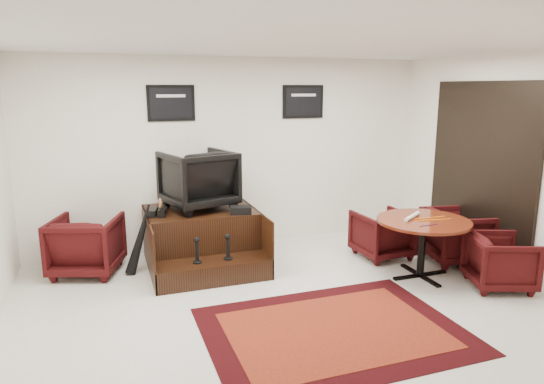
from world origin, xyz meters
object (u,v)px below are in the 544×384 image
at_px(table_chair_back, 382,232).
at_px(table_chair_corner, 501,259).
at_px(shine_chair, 198,177).
at_px(armchair_side, 86,242).
at_px(shine_podium, 202,240).
at_px(meeting_table, 423,227).
at_px(table_chair_window, 457,233).

bearing_deg(table_chair_back, table_chair_corner, 115.01).
height_order(table_chair_back, table_chair_corner, table_chair_back).
xyz_separation_m(shine_chair, table_chair_back, (2.47, -0.70, -0.83)).
height_order(shine_chair, armchair_side, shine_chair).
xyz_separation_m(shine_podium, shine_chair, (0.00, 0.15, 0.84)).
xyz_separation_m(shine_podium, armchair_side, (-1.47, 0.18, 0.07)).
bearing_deg(shine_chair, table_chair_back, 148.16).
relative_size(shine_podium, table_chair_corner, 2.12).
bearing_deg(shine_podium, shine_chair, 90.00).
distance_m(armchair_side, meeting_table, 4.30).
bearing_deg(table_chair_corner, table_chair_window, 12.87).
distance_m(armchair_side, table_chair_back, 4.01).
distance_m(shine_chair, table_chair_window, 3.63).
distance_m(table_chair_back, table_chair_window, 1.01).
bearing_deg(meeting_table, shine_chair, 149.02).
relative_size(meeting_table, table_chair_window, 1.43).
xyz_separation_m(shine_chair, armchair_side, (-1.47, 0.03, -0.78)).
bearing_deg(table_chair_window, shine_podium, 83.38).
bearing_deg(armchair_side, shine_podium, -168.43).
height_order(shine_chair, table_chair_back, shine_chair).
xyz_separation_m(shine_podium, table_chair_back, (2.47, -0.55, 0.02)).
bearing_deg(table_chair_window, table_chair_corner, -176.52).
height_order(shine_podium, shine_chair, shine_chair).
bearing_deg(table_chair_back, shine_podium, -15.54).
distance_m(shine_podium, table_chair_window, 3.50).
bearing_deg(table_chair_window, meeting_table, 122.00).
distance_m(shine_chair, armchair_side, 1.66).
bearing_deg(table_chair_corner, table_chair_back, 48.31).
relative_size(shine_podium, table_chair_back, 2.06).
relative_size(armchair_side, table_chair_window, 1.03).
distance_m(shine_chair, table_chair_corner, 3.94).
height_order(shine_chair, table_chair_corner, shine_chair).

